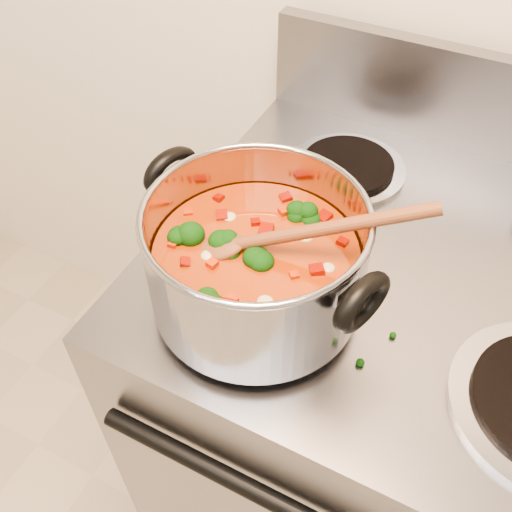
% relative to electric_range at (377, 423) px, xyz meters
% --- Properties ---
extents(electric_range, '(0.73, 0.66, 1.08)m').
position_rel_electric_range_xyz_m(electric_range, '(0.00, 0.00, 0.00)').
color(electric_range, gray).
rests_on(electric_range, ground).
extents(stockpot, '(0.32, 0.26, 0.15)m').
position_rel_electric_range_xyz_m(stockpot, '(-0.18, -0.16, 0.53)').
color(stockpot, '#9B9BA2').
rests_on(stockpot, electric_range).
extents(wooden_spoon, '(0.27, 0.12, 0.11)m').
position_rel_electric_range_xyz_m(wooden_spoon, '(-0.17, -0.16, 0.57)').
color(wooden_spoon, brown).
rests_on(wooden_spoon, stockpot).
extents(cooktop_crumbs, '(0.22, 0.19, 0.01)m').
position_rel_electric_range_xyz_m(cooktop_crumbs, '(-0.23, -0.22, 0.46)').
color(cooktop_crumbs, black).
rests_on(cooktop_crumbs, electric_range).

